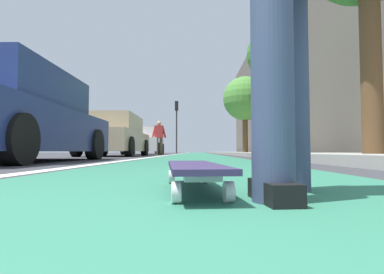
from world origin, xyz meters
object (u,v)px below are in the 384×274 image
(parked_car_near, at_px, (13,118))
(traffic_light, at_px, (177,117))
(parked_car_far, at_px, (144,142))
(skateboard, at_px, (194,169))
(street_tree_far, at_px, (245,99))
(parked_car_mid, at_px, (115,136))
(street_tree_mid, at_px, (274,56))
(pedestrian_distant, at_px, (159,135))

(parked_car_near, bearing_deg, traffic_light, -3.55)
(traffic_light, bearing_deg, parked_car_far, 171.55)
(skateboard, distance_m, street_tree_far, 16.82)
(parked_car_mid, xyz_separation_m, traffic_light, (14.27, -1.29, 2.32))
(street_tree_mid, xyz_separation_m, street_tree_far, (6.68, -0.00, -0.42))
(street_tree_mid, relative_size, street_tree_far, 1.04)
(street_tree_far, bearing_deg, parked_car_mid, 138.85)
(parked_car_mid, height_order, street_tree_mid, street_tree_mid)
(parked_car_near, distance_m, traffic_light, 20.56)
(skateboard, height_order, street_tree_mid, street_tree_mid)
(traffic_light, xyz_separation_m, pedestrian_distant, (-10.12, 0.20, -2.06))
(street_tree_far, bearing_deg, parked_car_far, 97.51)
(parked_car_far, relative_size, pedestrian_distant, 2.43)
(parked_car_mid, height_order, street_tree_far, street_tree_far)
(parked_car_near, distance_m, street_tree_far, 14.24)
(parked_car_near, xyz_separation_m, traffic_light, (20.39, -1.26, 2.33))
(traffic_light, distance_m, street_tree_far, 8.87)
(parked_car_mid, height_order, pedestrian_distant, pedestrian_distant)
(parked_car_far, height_order, pedestrian_distant, pedestrian_distant)
(skateboard, distance_m, parked_car_far, 15.81)
(parked_car_far, bearing_deg, traffic_light, -8.45)
(street_tree_far, bearing_deg, traffic_light, 30.64)
(street_tree_far, relative_size, pedestrian_distant, 2.67)
(parked_car_near, distance_m, parked_car_far, 12.00)
(street_tree_mid, relative_size, pedestrian_distant, 2.77)
(street_tree_far, bearing_deg, street_tree_mid, 180.00)
(skateboard, relative_size, parked_car_mid, 0.19)
(parked_car_near, xyz_separation_m, parked_car_far, (12.00, -0.02, 0.01))
(parked_car_near, distance_m, pedestrian_distant, 10.33)
(traffic_light, distance_m, pedestrian_distant, 10.33)
(skateboard, relative_size, parked_car_far, 0.21)
(parked_car_near, bearing_deg, parked_car_mid, 0.24)
(skateboard, bearing_deg, parked_car_near, 39.98)
(parked_car_near, xyz_separation_m, parked_car_mid, (6.11, 0.03, 0.01))
(skateboard, bearing_deg, street_tree_far, -9.84)
(skateboard, distance_m, parked_car_mid, 10.11)
(parked_car_mid, relative_size, traffic_light, 1.02)
(street_tree_mid, bearing_deg, parked_car_near, 136.45)
(skateboard, xyz_separation_m, pedestrian_distant, (13.80, 1.89, 0.88))
(traffic_light, height_order, street_tree_far, street_tree_far)
(parked_car_mid, relative_size, street_tree_mid, 0.95)
(street_tree_mid, bearing_deg, skateboard, 163.61)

